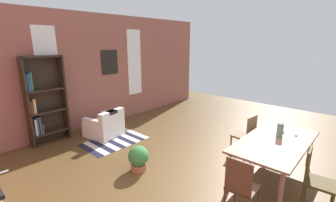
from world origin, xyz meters
The scene contains 16 objects.
ground_plane centered at (0.00, 0.00, 0.00)m, with size 11.67×11.67×0.00m, color brown.
back_wall_brick centered at (0.00, 4.55, 1.64)m, with size 8.95×0.12×3.28m, color #99584D.
window_pane_0 centered at (-1.39, 4.48, 1.80)m, with size 0.55×0.02×2.13m, color white.
window_pane_1 centered at (1.39, 4.48, 1.80)m, with size 0.55×0.02×2.13m, color white.
dining_table centered at (0.54, -0.46, 0.67)m, with size 2.05×1.02×0.74m.
vase_on_table centered at (0.74, -0.46, 0.88)m, with size 0.11×0.11×0.28m, color #4C7266.
tealight_candle_0 centered at (1.03, -0.68, 0.75)m, with size 0.04×0.04×0.03m, color silver.
tealight_candle_1 centered at (1.03, -0.44, 0.76)m, with size 0.04×0.04×0.05m, color silver.
dining_chair_head_left centered at (-0.86, -0.46, 0.51)m, with size 0.41×0.41×0.95m.
dining_chair_far_right centered at (1.00, 0.28, 0.51)m, with size 0.44×0.44×0.95m.
dining_chair_near_left centered at (0.08, -1.19, 0.51)m, with size 0.43×0.43×0.95m.
bookshelf_tall centered at (-1.66, 4.31, 1.08)m, with size 0.91×0.30×2.17m.
armchair_white centered at (-0.45, 3.59, 0.28)m, with size 0.94×0.94×0.75m.
potted_plant_by_shelf centered at (-0.99, 1.59, 0.26)m, with size 0.41×0.41×0.51m.
striped_rug centered at (-0.50, 3.10, 0.00)m, with size 1.54×0.99×0.01m.
framed_picture centered at (0.41, 4.47, 1.88)m, with size 0.56×0.03×0.72m, color black.
Camera 1 is at (-3.67, -1.61, 2.49)m, focal length 24.75 mm.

